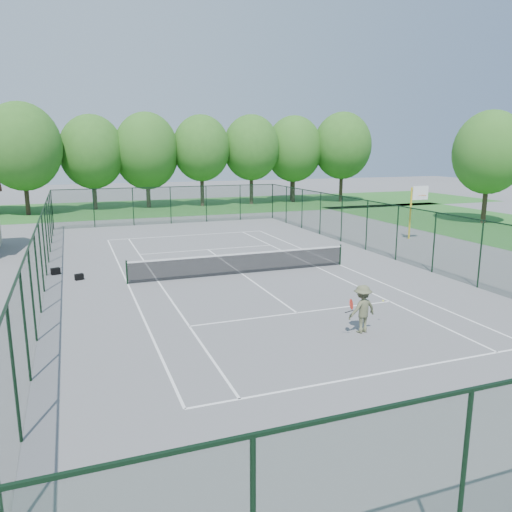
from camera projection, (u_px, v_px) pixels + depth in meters
The scene contains 11 objects.
ground at pixel (242, 274), 24.55m from camera, with size 140.00×140.00×0.00m, color slate.
grass_far at pixel (149, 208), 52.03m from camera, with size 80.00×16.00×0.01m, color #30762B.
court_lines at pixel (242, 274), 24.55m from camera, with size 11.05×23.85×0.01m.
tennis_net at pixel (242, 262), 24.43m from camera, with size 11.08×0.08×1.10m.
fence_enclosure at pixel (242, 243), 24.22m from camera, with size 18.05×36.05×3.02m.
tree_line_far at pixel (146, 149), 50.77m from camera, with size 39.40×6.40×9.70m.
basketball_goal at pixel (416, 202), 33.13m from camera, with size 1.20×1.43×3.65m.
tree_side at pixel (489, 153), 40.10m from camera, with size 5.74×5.74×9.08m.
sports_bag_a at pixel (56, 271), 24.38m from camera, with size 0.41×0.24×0.33m, color black.
sports_bag_b at pixel (79, 277), 23.38m from camera, with size 0.37×0.23×0.29m, color black.
tennis_player at pixel (362, 309), 16.58m from camera, with size 1.99×0.94×1.63m.
Camera 1 is at (-7.66, -22.56, 6.03)m, focal length 35.00 mm.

